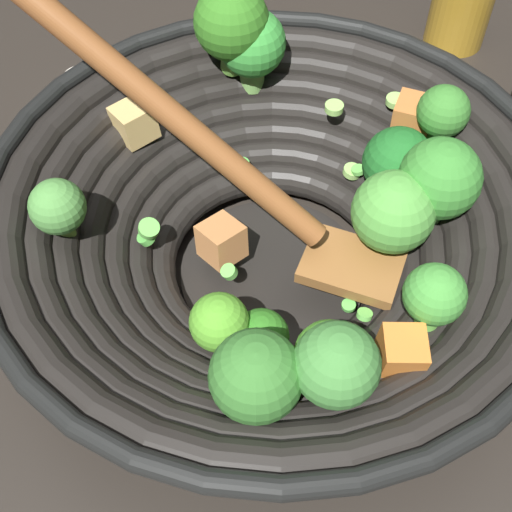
% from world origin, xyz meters
% --- Properties ---
extents(ground_plane, '(4.00, 4.00, 0.00)m').
position_xyz_m(ground_plane, '(0.00, 0.00, 0.00)').
color(ground_plane, '#28231E').
extents(wok, '(0.41, 0.44, 0.25)m').
position_xyz_m(wok, '(-0.00, 0.00, 0.07)').
color(wok, black).
rests_on(wok, ground).
extents(garlic_bulb, '(0.04, 0.04, 0.04)m').
position_xyz_m(garlic_bulb, '(-0.21, -0.18, 0.02)').
color(garlic_bulb, silver).
rests_on(garlic_bulb, ground).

